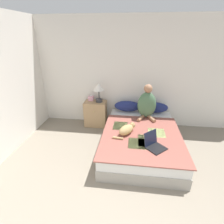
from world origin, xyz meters
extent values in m
cube|color=silver|center=(0.00, 3.74, 1.27)|extent=(5.60, 0.05, 2.55)
cube|color=#9E998E|center=(0.21, 2.63, 0.11)|extent=(1.44, 2.08, 0.21)
cube|color=silver|center=(0.21, 2.63, 0.30)|extent=(1.42, 2.04, 0.18)
cube|color=brown|center=(0.21, 2.42, 0.40)|extent=(1.48, 1.66, 0.02)
cube|color=#B2BC70|center=(0.27, 2.26, 0.40)|extent=(0.26, 0.39, 0.01)
cube|color=#B2BC70|center=(0.50, 2.56, 0.40)|extent=(0.32, 0.34, 0.01)
cube|color=#B2BC70|center=(0.13, 2.15, 0.40)|extent=(0.32, 0.33, 0.01)
cube|color=#B2BC70|center=(-0.22, 2.75, 0.40)|extent=(0.29, 0.36, 0.01)
ellipsoid|color=navy|center=(-0.11, 3.53, 0.54)|extent=(0.63, 0.23, 0.26)
ellipsoid|color=navy|center=(0.53, 3.53, 0.54)|extent=(0.63, 0.23, 0.26)
ellipsoid|color=#476B4C|center=(0.32, 3.25, 0.70)|extent=(0.41, 0.22, 0.59)
sphere|color=#9E7051|center=(0.32, 3.25, 1.08)|extent=(0.18, 0.18, 0.18)
cylinder|color=#9E7051|center=(0.21, 3.10, 0.44)|extent=(0.18, 0.29, 0.07)
cylinder|color=#9E7051|center=(0.44, 3.10, 0.44)|extent=(0.18, 0.29, 0.07)
ellipsoid|color=tan|center=(-0.08, 2.44, 0.50)|extent=(0.35, 0.39, 0.18)
sphere|color=tan|center=(0.03, 2.60, 0.52)|extent=(0.11, 0.11, 0.11)
cone|color=tan|center=(0.01, 2.61, 0.56)|extent=(0.05, 0.05, 0.05)
cone|color=tan|center=(0.05, 2.58, 0.56)|extent=(0.05, 0.05, 0.05)
cylinder|color=tan|center=(-0.22, 2.25, 0.43)|extent=(0.20, 0.06, 0.04)
cube|color=black|center=(0.44, 2.03, 0.42)|extent=(0.38, 0.37, 0.02)
cube|color=black|center=(0.34, 2.14, 0.55)|extent=(0.25, 0.24, 0.24)
cube|color=tan|center=(-0.90, 3.48, 0.32)|extent=(0.53, 0.36, 0.63)
sphere|color=tan|center=(-0.90, 3.29, 0.45)|extent=(0.03, 0.03, 0.03)
cylinder|color=#38383D|center=(-0.80, 3.49, 0.67)|extent=(0.16, 0.16, 0.08)
cylinder|color=#38383D|center=(-0.80, 3.49, 0.82)|extent=(0.02, 0.02, 0.22)
cone|color=white|center=(-0.80, 3.49, 1.01)|extent=(0.26, 0.26, 0.17)
cube|color=#E09EB2|center=(-1.02, 3.56, 0.69)|extent=(0.12, 0.12, 0.11)
ellipsoid|color=white|center=(-1.02, 3.56, 0.76)|extent=(0.06, 0.04, 0.03)
camera|label=1|loc=(0.01, -0.43, 2.15)|focal=28.00mm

